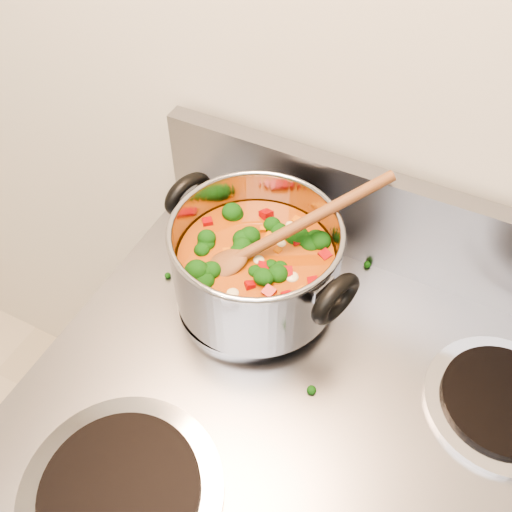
# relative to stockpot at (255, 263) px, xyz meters

# --- Properties ---
(stockpot) EXTENTS (0.29, 0.23, 0.14)m
(stockpot) POSITION_rel_stockpot_xyz_m (0.00, 0.00, 0.00)
(stockpot) COLOR #9998A0
(stockpot) RESTS_ON electric_range
(wooden_spoon) EXTENTS (0.21, 0.22, 0.11)m
(wooden_spoon) POSITION_rel_stockpot_xyz_m (0.01, 0.01, 0.04)
(wooden_spoon) COLOR brown
(wooden_spoon) RESTS_ON stockpot
(cooktop_crumbs) EXTENTS (0.33, 0.22, 0.01)m
(cooktop_crumbs) POSITION_rel_stockpot_xyz_m (0.04, 0.05, -0.07)
(cooktop_crumbs) COLOR black
(cooktop_crumbs) RESTS_ON electric_range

